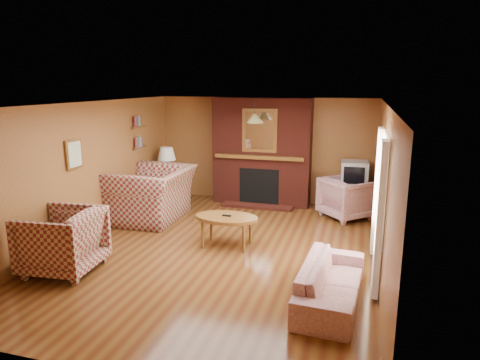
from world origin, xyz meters
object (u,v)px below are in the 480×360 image
(coffee_table, at_px, (227,219))
(side_table, at_px, (168,190))
(table_lamp, at_px, (167,160))
(crt_tv, at_px, (354,173))
(fireplace, at_px, (262,153))
(plaid_armchair, at_px, (62,241))
(floral_sofa, at_px, (331,282))
(tv_stand, at_px, (353,198))
(floral_armchair, at_px, (347,198))
(plaid_loveseat, at_px, (152,194))

(coffee_table, distance_m, side_table, 3.10)
(coffee_table, xyz_separation_m, side_table, (-2.15, 2.23, -0.17))
(table_lamp, relative_size, crt_tv, 1.20)
(fireplace, distance_m, plaid_armchair, 4.85)
(side_table, bearing_deg, floral_sofa, -42.49)
(plaid_armchair, bearing_deg, table_lamp, 177.40)
(tv_stand, bearing_deg, table_lamp, -171.38)
(floral_armchair, bearing_deg, table_lamp, 46.74)
(fireplace, distance_m, table_lamp, 2.18)
(fireplace, bearing_deg, side_table, -165.71)
(fireplace, relative_size, tv_stand, 3.88)
(crt_tv, bearing_deg, tv_stand, 90.00)
(plaid_loveseat, bearing_deg, coffee_table, 61.38)
(side_table, bearing_deg, coffee_table, -46.02)
(fireplace, bearing_deg, coffee_table, -88.93)
(coffee_table, height_order, table_lamp, table_lamp)
(coffee_table, height_order, crt_tv, crt_tv)
(floral_sofa, relative_size, table_lamp, 2.56)
(fireplace, height_order, plaid_loveseat, fireplace)
(tv_stand, xyz_separation_m, crt_tv, (0.00, -0.01, 0.56))
(floral_armchair, height_order, crt_tv, crt_tv)
(floral_sofa, xyz_separation_m, crt_tv, (0.15, 4.01, 0.61))
(fireplace, relative_size, crt_tv, 4.17)
(fireplace, height_order, floral_armchair, fireplace)
(side_table, xyz_separation_m, crt_tv, (4.15, 0.34, 0.57))
(plaid_armchair, relative_size, table_lamp, 1.49)
(floral_armchair, xyz_separation_m, crt_tv, (0.11, 0.40, 0.45))
(fireplace, bearing_deg, tv_stand, -5.15)
(floral_armchair, bearing_deg, coffee_table, 96.49)
(plaid_armchair, bearing_deg, floral_armchair, 129.43)
(coffee_table, distance_m, tv_stand, 3.27)
(floral_sofa, height_order, side_table, side_table)
(tv_stand, distance_m, crt_tv, 0.56)
(tv_stand, height_order, crt_tv, crt_tv)
(plaid_loveseat, bearing_deg, plaid_armchair, -3.29)
(table_lamp, bearing_deg, floral_armchair, -0.78)
(plaid_armchair, distance_m, floral_sofa, 3.86)
(plaid_loveseat, distance_m, crt_tv, 4.22)
(floral_armchair, bearing_deg, plaid_armchair, 91.78)
(tv_stand, bearing_deg, plaid_armchair, -129.81)
(plaid_armchair, bearing_deg, side_table, 177.40)
(plaid_loveseat, xyz_separation_m, floral_armchair, (3.79, 1.18, -0.11))
(crt_tv, bearing_deg, table_lamp, -175.26)
(fireplace, relative_size, coffee_table, 2.23)
(floral_armchair, relative_size, coffee_table, 0.86)
(plaid_loveseat, distance_m, table_lamp, 1.35)
(coffee_table, xyz_separation_m, crt_tv, (2.00, 2.57, 0.40))
(fireplace, bearing_deg, floral_sofa, -65.66)
(plaid_loveseat, height_order, plaid_armchair, plaid_loveseat)
(plaid_loveseat, height_order, side_table, plaid_loveseat)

